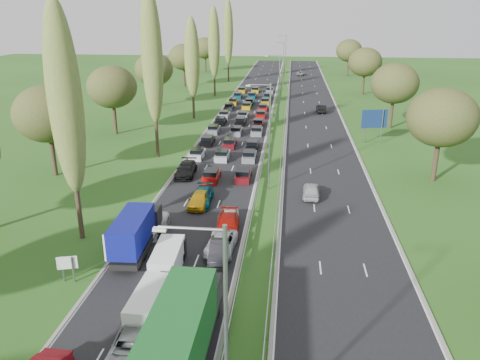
% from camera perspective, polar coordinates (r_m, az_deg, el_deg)
% --- Properties ---
extents(ground, '(260.00, 260.00, 0.00)m').
position_cam_1_polar(ground, '(89.10, 4.72, 7.41)').
color(ground, '#245119').
rests_on(ground, ground).
extents(near_carriageway, '(10.50, 215.00, 0.04)m').
position_cam_1_polar(near_carriageway, '(91.95, 0.52, 7.87)').
color(near_carriageway, black).
rests_on(near_carriageway, ground).
extents(far_carriageway, '(10.50, 215.00, 0.04)m').
position_cam_1_polar(far_carriageway, '(91.63, 9.03, 7.58)').
color(far_carriageway, black).
rests_on(far_carriageway, ground).
extents(central_reservation, '(2.36, 215.00, 0.32)m').
position_cam_1_polar(central_reservation, '(91.43, 4.78, 8.08)').
color(central_reservation, gray).
rests_on(central_reservation, ground).
extents(lamp_columns, '(0.18, 140.18, 12.00)m').
position_cam_1_polar(lamp_columns, '(86.02, 4.79, 11.03)').
color(lamp_columns, gray).
rests_on(lamp_columns, ground).
extents(poplar_row, '(2.80, 127.80, 22.44)m').
position_cam_1_polar(poplar_row, '(77.61, -7.60, 14.72)').
color(poplar_row, '#2D2116').
rests_on(poplar_row, ground).
extents(woodland_left, '(8.00, 166.00, 11.10)m').
position_cam_1_polar(woodland_left, '(76.16, -16.25, 10.45)').
color(woodland_left, '#2D2116').
rests_on(woodland_left, ground).
extents(woodland_right, '(8.00, 153.00, 11.10)m').
position_cam_1_polar(woodland_right, '(76.53, 19.55, 10.14)').
color(woodland_right, '#2D2116').
rests_on(woodland_right, ground).
extents(traffic_queue_fill, '(9.07, 68.98, 0.80)m').
position_cam_1_polar(traffic_queue_fill, '(87.18, 0.19, 7.49)').
color(traffic_queue_fill, '#BF990C').
rests_on(traffic_queue_fill, ground).
extents(near_car_2, '(2.96, 5.84, 1.58)m').
position_cam_1_polar(near_car_2, '(43.57, -11.21, -5.44)').
color(near_car_2, white).
rests_on(near_car_2, near_carriageway).
extents(near_car_3, '(2.50, 5.57, 1.59)m').
position_cam_1_polar(near_car_3, '(57.99, -6.60, 1.30)').
color(near_car_3, black).
rests_on(near_car_3, near_carriageway).
extents(near_car_6, '(2.55, 4.98, 1.35)m').
position_cam_1_polar(near_car_6, '(29.70, -13.32, -19.24)').
color(near_car_6, slate).
rests_on(near_car_6, near_carriageway).
extents(near_car_7, '(2.20, 5.12, 1.47)m').
position_cam_1_polar(near_car_7, '(49.50, -4.65, -2.02)').
color(near_car_7, '#05454B').
rests_on(near_car_7, near_carriageway).
extents(near_car_8, '(2.13, 4.75, 1.58)m').
position_cam_1_polar(near_car_8, '(48.80, -4.92, -2.28)').
color(near_car_8, '#B07F0B').
rests_on(near_car_8, near_carriageway).
extents(near_car_9, '(1.81, 4.43, 1.43)m').
position_cam_1_polar(near_car_9, '(38.71, -2.58, -8.58)').
color(near_car_9, black).
rests_on(near_car_9, near_carriageway).
extents(near_car_10, '(2.54, 5.10, 1.39)m').
position_cam_1_polar(near_car_10, '(39.73, -2.35, -7.82)').
color(near_car_10, '#ADB0B7').
rests_on(near_car_10, near_carriageway).
extents(near_car_11, '(2.47, 5.19, 1.46)m').
position_cam_1_polar(near_car_11, '(43.09, -1.46, -5.43)').
color(near_car_11, '#A2110A').
rests_on(near_car_11, near_carriageway).
extents(near_car_12, '(1.88, 4.14, 1.38)m').
position_cam_1_polar(near_car_12, '(44.54, -1.25, -4.60)').
color(near_car_12, silver).
rests_on(near_car_12, near_carriageway).
extents(far_car_0, '(1.97, 4.53, 1.52)m').
position_cam_1_polar(far_car_0, '(51.62, 8.69, -1.22)').
color(far_car_0, '#A9B0B2').
rests_on(far_car_0, far_carriageway).
extents(far_car_1, '(1.90, 4.78, 1.55)m').
position_cam_1_polar(far_car_1, '(96.08, 9.86, 8.58)').
color(far_car_1, black).
rests_on(far_car_1, far_carriageway).
extents(far_car_2, '(2.56, 5.01, 1.35)m').
position_cam_1_polar(far_car_2, '(152.72, 7.38, 12.80)').
color(far_car_2, gray).
rests_on(far_car_2, far_carriageway).
extents(blue_lorry, '(2.32, 8.34, 3.52)m').
position_cam_1_polar(blue_lorry, '(40.27, -12.54, -6.11)').
color(blue_lorry, black).
rests_on(blue_lorry, near_carriageway).
extents(green_lorry, '(2.76, 14.93, 4.42)m').
position_cam_1_polar(green_lorry, '(26.16, -8.04, -20.36)').
color(green_lorry, black).
rests_on(green_lorry, near_carriageway).
extents(white_van_front, '(1.96, 4.99, 2.01)m').
position_cam_1_polar(white_van_front, '(32.50, -10.82, -14.46)').
color(white_van_front, white).
rests_on(white_van_front, near_carriageway).
extents(white_van_rear, '(1.95, 4.98, 2.00)m').
position_cam_1_polar(white_van_rear, '(37.39, -8.72, -9.40)').
color(white_van_rear, white).
rests_on(white_van_rear, near_carriageway).
extents(info_sign, '(1.47, 0.52, 2.10)m').
position_cam_1_polar(info_sign, '(37.59, -20.29, -9.75)').
color(info_sign, gray).
rests_on(info_sign, ground).
extents(direction_sign, '(3.93, 0.93, 5.20)m').
position_cam_1_polar(direction_sign, '(74.28, 16.06, 7.00)').
color(direction_sign, gray).
rests_on(direction_sign, ground).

